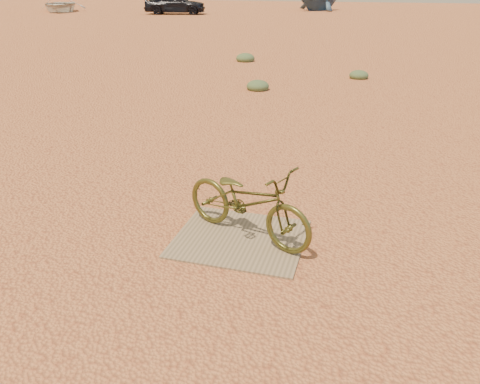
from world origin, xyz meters
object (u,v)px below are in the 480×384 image
(car, at_px, (175,3))
(boat_near_left, at_px, (60,5))
(bicycle, at_px, (248,201))
(plywood_board, at_px, (240,238))

(car, height_order, boat_near_left, car)
(car, relative_size, boat_near_left, 0.90)
(bicycle, bearing_deg, boat_near_left, 60.06)
(bicycle, xyz_separation_m, car, (-15.06, 33.22, 0.37))
(plywood_board, height_order, bicycle, bicycle)
(plywood_board, bearing_deg, boat_near_left, 127.81)
(bicycle, bearing_deg, car, 46.51)
(bicycle, relative_size, car, 0.34)
(car, bearing_deg, plywood_board, -167.73)
(bicycle, distance_m, car, 36.48)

